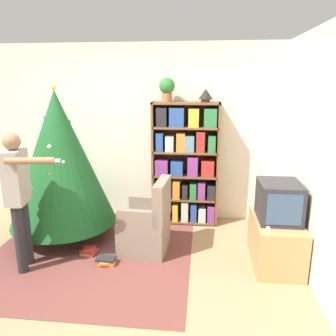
% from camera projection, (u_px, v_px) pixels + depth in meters
% --- Properties ---
extents(ground_plane, '(14.00, 14.00, 0.00)m').
position_uv_depth(ground_plane, '(105.00, 285.00, 3.40)').
color(ground_plane, '#9E7A56').
extents(wall_back, '(8.00, 0.10, 2.60)m').
position_uv_depth(wall_back, '(139.00, 133.00, 4.97)').
color(wall_back, silver).
rests_on(wall_back, ground_plane).
extents(area_rug, '(2.44, 2.17, 0.01)m').
position_uv_depth(area_rug, '(89.00, 258.00, 3.92)').
color(area_rug, brown).
rests_on(area_rug, ground_plane).
extents(bookshelf, '(0.95, 0.34, 1.78)m').
position_uv_depth(bookshelf, '(186.00, 164.00, 4.75)').
color(bookshelf, brown).
rests_on(bookshelf, ground_plane).
extents(tv_stand, '(0.51, 0.88, 0.54)m').
position_uv_depth(tv_stand, '(275.00, 241.00, 3.78)').
color(tv_stand, tan).
rests_on(tv_stand, ground_plane).
extents(television, '(0.45, 0.53, 0.44)m').
position_uv_depth(television, '(279.00, 201.00, 3.65)').
color(television, '#28282D').
rests_on(television, tv_stand).
extents(game_remote, '(0.04, 0.12, 0.02)m').
position_uv_depth(game_remote, '(268.00, 228.00, 3.47)').
color(game_remote, white).
rests_on(game_remote, tv_stand).
extents(christmas_tree, '(1.37, 1.37, 2.03)m').
position_uv_depth(christmas_tree, '(60.00, 159.00, 4.23)').
color(christmas_tree, '#4C3323').
rests_on(christmas_tree, ground_plane).
extents(armchair, '(0.61, 0.60, 0.92)m').
position_uv_depth(armchair, '(147.00, 226.00, 4.03)').
color(armchair, '#7A6B5B').
rests_on(armchair, ground_plane).
extents(standing_person, '(0.67, 0.47, 1.54)m').
position_uv_depth(standing_person, '(19.00, 192.00, 3.50)').
color(standing_person, '#232328').
rests_on(standing_person, ground_plane).
extents(potted_plant, '(0.22, 0.22, 0.33)m').
position_uv_depth(potted_plant, '(167.00, 88.00, 4.52)').
color(potted_plant, '#935B38').
rests_on(potted_plant, bookshelf).
extents(table_lamp, '(0.20, 0.20, 0.18)m').
position_uv_depth(table_lamp, '(206.00, 95.00, 4.49)').
color(table_lamp, '#473828').
rests_on(table_lamp, bookshelf).
extents(book_pile_near_tree, '(0.24, 0.20, 0.08)m').
position_uv_depth(book_pile_near_tree, '(89.00, 251.00, 4.02)').
color(book_pile_near_tree, orange).
rests_on(book_pile_near_tree, ground_plane).
extents(book_pile_by_chair, '(0.23, 0.19, 0.08)m').
position_uv_depth(book_pile_by_chair, '(107.00, 261.00, 3.78)').
color(book_pile_by_chair, orange).
rests_on(book_pile_by_chair, ground_plane).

